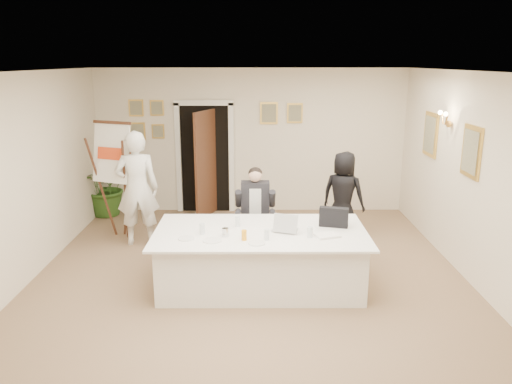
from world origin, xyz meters
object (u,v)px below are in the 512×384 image
at_px(seated_man, 255,211).
at_px(oj_glass, 244,235).
at_px(standing_woman, 343,195).
at_px(steel_jug, 225,232).
at_px(laptop, 285,220).
at_px(paper_stack, 327,235).
at_px(conference_table, 260,258).
at_px(standing_man, 137,188).
at_px(potted_palm, 107,186).
at_px(flip_chart, 118,186).
at_px(laptop_bag, 334,217).

bearing_deg(seated_man, oj_glass, -89.81).
bearing_deg(standing_woman, steel_jug, 76.59).
distance_m(laptop, paper_stack, 0.59).
height_order(conference_table, paper_stack, paper_stack).
relative_size(seated_man, laptop, 4.04).
relative_size(standing_man, oj_glass, 14.40).
bearing_deg(conference_table, potted_palm, 132.64).
bearing_deg(conference_table, steel_jug, -154.37).
height_order(seated_man, flip_chart, flip_chart).
relative_size(conference_table, standing_woman, 1.88).
relative_size(seated_man, standing_man, 0.74).
bearing_deg(laptop_bag, seated_man, 150.90).
height_order(seated_man, potted_palm, seated_man).
relative_size(potted_palm, laptop, 3.38).
bearing_deg(paper_stack, seated_man, 122.95).
height_order(seated_man, oj_glass, seated_man).
relative_size(standing_woman, oj_glass, 11.37).
relative_size(laptop_bag, steel_jug, 3.46).
relative_size(flip_chart, laptop, 5.69).
distance_m(standing_man, laptop, 2.79).
xyz_separation_m(standing_woman, potted_palm, (-4.37, 1.27, -0.16)).
xyz_separation_m(seated_man, laptop_bag, (1.05, -1.01, 0.22)).
xyz_separation_m(standing_woman, paper_stack, (-0.58, -2.16, 0.05)).
xyz_separation_m(conference_table, laptop_bag, (0.98, 0.16, 0.52)).
xyz_separation_m(flip_chart, potted_palm, (-0.59, 1.30, -0.32)).
distance_m(standing_man, potted_palm, 1.91).
bearing_deg(laptop_bag, laptop, -151.76).
bearing_deg(steel_jug, flip_chart, 132.11).
bearing_deg(conference_table, standing_woman, 53.74).
height_order(paper_stack, steel_jug, steel_jug).
bearing_deg(seated_man, standing_woman, 32.42).
height_order(flip_chart, potted_palm, flip_chart).
height_order(seated_man, steel_jug, seated_man).
relative_size(seated_man, potted_palm, 1.19).
relative_size(seated_man, oj_glass, 10.64).
bearing_deg(standing_woman, laptop_bag, 103.63).
bearing_deg(flip_chart, oj_glass, -46.28).
distance_m(seated_man, steel_jug, 1.45).
bearing_deg(potted_palm, conference_table, -47.36).
bearing_deg(laptop, standing_man, 164.33).
distance_m(flip_chart, steel_jug, 2.86).
xyz_separation_m(standing_man, oj_glass, (1.76, -1.96, -0.10)).
bearing_deg(standing_woman, laptop, 87.81).
height_order(potted_palm, paper_stack, potted_palm).
height_order(standing_man, standing_woman, standing_man).
height_order(flip_chart, standing_man, flip_chart).
bearing_deg(oj_glass, standing_man, 132.01).
bearing_deg(standing_woman, oj_glass, 82.14).
xyz_separation_m(seated_man, laptop, (0.38, -1.17, 0.22)).
distance_m(conference_table, seated_man, 1.22).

